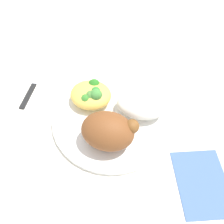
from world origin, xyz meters
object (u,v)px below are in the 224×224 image
plate (112,116)px  napkin (202,182)px  fork (41,94)px  knife (34,84)px  rice_pile (141,105)px  mac_cheese_with_broccoli (91,94)px  roasted_chicken (109,131)px

plate → napkin: (0.20, -0.11, -0.01)m
fork → knife: (-0.03, 0.03, 0.00)m
rice_pile → mac_cheese_with_broccoli: (-0.12, 0.01, -0.00)m
napkin → rice_pile: bearing=137.1°
fork → plate: bearing=-8.8°
roasted_chicken → fork: bearing=154.5°
fork → napkin: fork is taller
plate → knife: size_ratio=1.43×
mac_cheese_with_broccoli → napkin: size_ratio=0.73×
mac_cheese_with_broccoli → fork: size_ratio=0.67×
rice_pile → mac_cheese_with_broccoli: size_ratio=1.13×
plate → mac_cheese_with_broccoli: size_ratio=2.87×
mac_cheese_with_broccoli → knife: size_ratio=0.50×
rice_pile → napkin: 0.20m
plate → rice_pile: 0.07m
rice_pile → knife: 0.28m
roasted_chicken → rice_pile: (0.05, 0.09, -0.01)m
rice_pile → roasted_chicken: bearing=-120.5°
fork → mac_cheese_with_broccoli: bearing=0.4°
fork → roasted_chicken: bearing=-25.5°
plate → roasted_chicken: roasted_chicken is taller
roasted_chicken → rice_pile: size_ratio=1.04×
roasted_chicken → fork: roasted_chicken is taller
plate → rice_pile: (0.06, 0.02, 0.03)m
napkin → fork: bearing=160.7°
plate → fork: 0.19m
plate → rice_pile: rice_pile is taller
rice_pile → knife: size_ratio=0.56×
knife → napkin: 0.45m
roasted_chicken → knife: 0.26m
mac_cheese_with_broccoli → knife: 0.17m
rice_pile → napkin: (0.14, -0.13, -0.03)m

